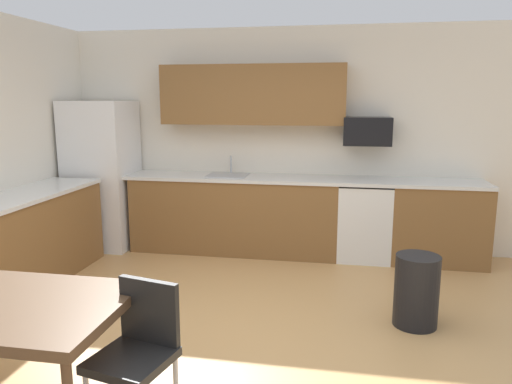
% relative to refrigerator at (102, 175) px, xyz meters
% --- Properties ---
extents(ground_plane, '(12.00, 12.00, 0.00)m').
position_rel_refrigerator_xyz_m(ground_plane, '(2.18, -2.22, -0.91)').
color(ground_plane, tan).
extents(wall_back, '(5.80, 0.10, 2.70)m').
position_rel_refrigerator_xyz_m(wall_back, '(2.18, 0.43, 0.44)').
color(wall_back, silver).
rests_on(wall_back, ground).
extents(cabinet_run_back, '(2.50, 0.60, 0.90)m').
position_rel_refrigerator_xyz_m(cabinet_run_back, '(1.68, 0.08, -0.46)').
color(cabinet_run_back, brown).
rests_on(cabinet_run_back, ground).
extents(cabinet_run_back_right, '(1.05, 0.60, 0.90)m').
position_rel_refrigerator_xyz_m(cabinet_run_back_right, '(4.05, 0.08, -0.46)').
color(cabinet_run_back_right, brown).
rests_on(cabinet_run_back_right, ground).
extents(cabinet_run_left, '(0.60, 2.00, 0.90)m').
position_rel_refrigerator_xyz_m(cabinet_run_left, '(-0.12, -1.42, -0.46)').
color(cabinet_run_left, brown).
rests_on(cabinet_run_left, ground).
extents(countertop_back, '(4.80, 0.64, 0.04)m').
position_rel_refrigerator_xyz_m(countertop_back, '(2.18, 0.08, 0.01)').
color(countertop_back, silver).
rests_on(countertop_back, cabinet_run_back).
extents(countertop_left, '(0.64, 2.00, 0.04)m').
position_rel_refrigerator_xyz_m(countertop_left, '(-0.12, -1.42, 0.01)').
color(countertop_left, silver).
rests_on(countertop_left, cabinet_run_left).
extents(upper_cabinets_back, '(2.20, 0.34, 0.70)m').
position_rel_refrigerator_xyz_m(upper_cabinets_back, '(1.88, 0.21, 0.99)').
color(upper_cabinets_back, brown).
extents(refrigerator, '(0.76, 0.70, 1.83)m').
position_rel_refrigerator_xyz_m(refrigerator, '(0.00, 0.00, 0.00)').
color(refrigerator, white).
rests_on(refrigerator, ground).
extents(oven_range, '(0.60, 0.60, 0.91)m').
position_rel_refrigerator_xyz_m(oven_range, '(3.23, 0.08, -0.46)').
color(oven_range, white).
rests_on(oven_range, ground).
extents(microwave, '(0.54, 0.36, 0.32)m').
position_rel_refrigerator_xyz_m(microwave, '(3.23, 0.18, 0.57)').
color(microwave, black).
extents(sink_basin, '(0.48, 0.40, 0.14)m').
position_rel_refrigerator_xyz_m(sink_basin, '(1.60, 0.08, -0.03)').
color(sink_basin, '#A5A8AD').
rests_on(sink_basin, countertop_back).
extents(sink_faucet, '(0.02, 0.02, 0.24)m').
position_rel_refrigerator_xyz_m(sink_faucet, '(1.60, 0.26, 0.13)').
color(sink_faucet, '#B2B5BA').
rests_on(sink_faucet, countertop_back).
extents(dining_table, '(1.40, 0.90, 0.74)m').
position_rel_refrigerator_xyz_m(dining_table, '(1.10, -3.35, -0.24)').
color(dining_table, brown).
rests_on(dining_table, ground).
extents(chair_near_table, '(0.48, 0.48, 0.85)m').
position_rel_refrigerator_xyz_m(chair_near_table, '(1.89, -3.26, -0.41)').
color(chair_near_table, black).
rests_on(chair_near_table, ground).
extents(trash_bin, '(0.36, 0.36, 0.60)m').
position_rel_refrigerator_xyz_m(trash_bin, '(3.60, -1.64, -0.61)').
color(trash_bin, black).
rests_on(trash_bin, ground).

